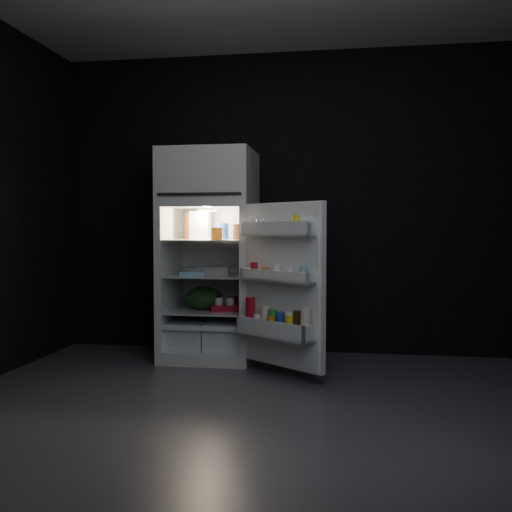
% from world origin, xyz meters
% --- Properties ---
extents(floor, '(4.00, 3.40, 0.00)m').
position_xyz_m(floor, '(0.00, 0.00, 0.00)').
color(floor, '#4A4A4F').
rests_on(floor, ground).
extents(wall_back, '(4.00, 0.00, 2.70)m').
position_xyz_m(wall_back, '(0.00, 1.70, 1.35)').
color(wall_back, black).
rests_on(wall_back, ground).
extents(wall_front, '(4.00, 0.00, 2.70)m').
position_xyz_m(wall_front, '(0.00, -1.70, 1.35)').
color(wall_front, black).
rests_on(wall_front, ground).
extents(refrigerator, '(0.76, 0.71, 1.78)m').
position_xyz_m(refrigerator, '(-0.56, 1.32, 0.96)').
color(refrigerator, white).
rests_on(refrigerator, ground).
extents(fridge_door, '(0.69, 0.58, 1.22)m').
position_xyz_m(fridge_door, '(0.12, 0.72, 0.68)').
color(fridge_door, white).
rests_on(fridge_door, ground).
extents(milk_jug, '(0.17, 0.17, 0.24)m').
position_xyz_m(milk_jug, '(-0.65, 1.34, 1.15)').
color(milk_jug, white).
rests_on(milk_jug, refrigerator).
extents(mayo_jar, '(0.11, 0.11, 0.14)m').
position_xyz_m(mayo_jar, '(-0.45, 1.34, 1.10)').
color(mayo_jar, '#1C3B99').
rests_on(mayo_jar, refrigerator).
extents(jam_jar, '(0.13, 0.13, 0.13)m').
position_xyz_m(jam_jar, '(-0.29, 1.26, 1.09)').
color(jam_jar, '#311C0D').
rests_on(jam_jar, refrigerator).
extents(amber_bottle, '(0.08, 0.08, 0.22)m').
position_xyz_m(amber_bottle, '(-0.77, 1.40, 1.14)').
color(amber_bottle, '#D06521').
rests_on(amber_bottle, refrigerator).
extents(small_carton, '(0.10, 0.08, 0.10)m').
position_xyz_m(small_carton, '(-0.44, 1.07, 1.08)').
color(small_carton, '#C96F17').
rests_on(small_carton, refrigerator).
extents(egg_carton, '(0.29, 0.14, 0.07)m').
position_xyz_m(egg_carton, '(-0.52, 1.21, 0.76)').
color(egg_carton, gray).
rests_on(egg_carton, refrigerator).
extents(pie, '(0.38, 0.38, 0.04)m').
position_xyz_m(pie, '(-0.67, 1.38, 0.75)').
color(pie, tan).
rests_on(pie, refrigerator).
extents(flat_package, '(0.22, 0.14, 0.04)m').
position_xyz_m(flat_package, '(-0.65, 1.06, 0.75)').
color(flat_package, '#80B6C7').
rests_on(flat_package, refrigerator).
extents(wrapped_pkg, '(0.12, 0.10, 0.05)m').
position_xyz_m(wrapped_pkg, '(-0.34, 1.47, 0.75)').
color(wrapped_pkg, beige).
rests_on(wrapped_pkg, refrigerator).
extents(produce_bag, '(0.36, 0.33, 0.20)m').
position_xyz_m(produce_bag, '(-0.60, 1.26, 0.52)').
color(produce_bag, '#193815').
rests_on(produce_bag, refrigerator).
extents(yogurt_tray, '(0.29, 0.22, 0.05)m').
position_xyz_m(yogurt_tray, '(-0.40, 1.21, 0.45)').
color(yogurt_tray, '#A60E1D').
rests_on(yogurt_tray, refrigerator).
extents(small_can_red, '(0.09, 0.09, 0.09)m').
position_xyz_m(small_can_red, '(-0.36, 1.46, 0.47)').
color(small_can_red, '#A60E1D').
rests_on(small_can_red, refrigerator).
extents(small_can_silver, '(0.07, 0.07, 0.09)m').
position_xyz_m(small_can_silver, '(-0.32, 1.45, 0.47)').
color(small_can_silver, '#B6B7BB').
rests_on(small_can_silver, refrigerator).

